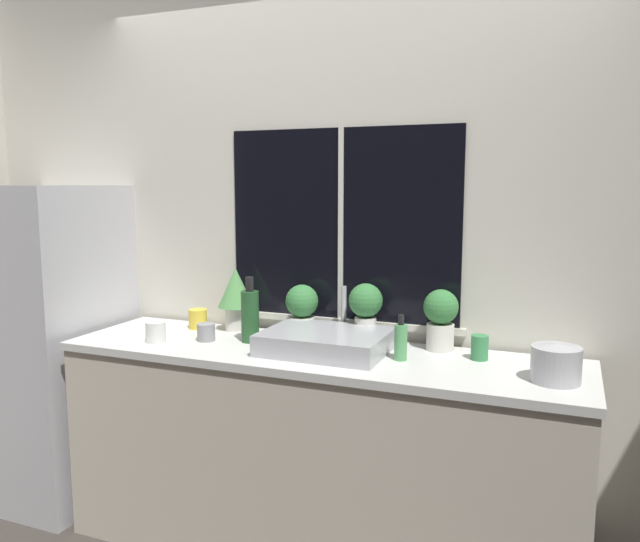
{
  "coord_description": "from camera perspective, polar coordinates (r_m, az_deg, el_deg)",
  "views": [
    {
      "loc": [
        1.0,
        -2.12,
        1.64
      ],
      "look_at": [
        0.02,
        0.29,
        1.28
      ],
      "focal_mm": 35.0,
      "sensor_mm": 36.0,
      "label": 1
    }
  ],
  "objects": [
    {
      "name": "counter",
      "position": [
        2.86,
        -0.45,
        -16.33
      ],
      "size": [
        2.27,
        0.6,
        0.93
      ],
      "color": "beige",
      "rests_on": "ground_plane"
    },
    {
      "name": "mug_yellow",
      "position": [
        3.17,
        -11.1,
        -4.31
      ],
      "size": [
        0.09,
        0.09,
        0.1
      ],
      "color": "gold",
      "rests_on": "counter"
    },
    {
      "name": "refrigerator",
      "position": [
        3.59,
        -23.23,
        -5.98
      ],
      "size": [
        0.65,
        0.74,
        1.64
      ],
      "color": "#B7B7BC",
      "rests_on": "ground_plane"
    },
    {
      "name": "potted_plant_center_right",
      "position": [
        2.82,
        4.19,
        -3.35
      ],
      "size": [
        0.15,
        0.15,
        0.27
      ],
      "color": "silver",
      "rests_on": "counter"
    },
    {
      "name": "wall_left",
      "position": [
        4.78,
        -18.67,
        4.0
      ],
      "size": [
        0.06,
        7.0,
        2.7
      ],
      "color": "beige",
      "rests_on": "ground_plane"
    },
    {
      "name": "kettle",
      "position": [
        2.43,
        20.77,
        -7.87
      ],
      "size": [
        0.18,
        0.18,
        0.15
      ],
      "color": "#B2B2B7",
      "rests_on": "counter"
    },
    {
      "name": "mug_white",
      "position": [
        2.94,
        -14.79,
        -5.41
      ],
      "size": [
        0.09,
        0.09,
        0.09
      ],
      "color": "white",
      "rests_on": "counter"
    },
    {
      "name": "potted_plant_center_left",
      "position": [
        2.93,
        -1.66,
        -3.43
      ],
      "size": [
        0.15,
        0.15,
        0.25
      ],
      "color": "silver",
      "rests_on": "counter"
    },
    {
      "name": "potted_plant_far_left",
      "position": [
        3.08,
        -7.7,
        -2.03
      ],
      "size": [
        0.18,
        0.18,
        0.31
      ],
      "color": "silver",
      "rests_on": "counter"
    },
    {
      "name": "bottle_tall",
      "position": [
        2.85,
        -6.41,
        -4.01
      ],
      "size": [
        0.08,
        0.08,
        0.3
      ],
      "color": "#235128",
      "rests_on": "counter"
    },
    {
      "name": "potted_plant_far_right",
      "position": [
        2.74,
        10.98,
        -4.11
      ],
      "size": [
        0.15,
        0.15,
        0.27
      ],
      "color": "silver",
      "rests_on": "counter"
    },
    {
      "name": "sink",
      "position": [
        2.69,
        0.54,
        -6.44
      ],
      "size": [
        0.52,
        0.45,
        0.25
      ],
      "color": "#ADADB2",
      "rests_on": "counter"
    },
    {
      "name": "wall_back",
      "position": [
        2.96,
        2.18,
        2.26
      ],
      "size": [
        8.0,
        0.09,
        2.7
      ],
      "color": "beige",
      "rests_on": "ground_plane"
    },
    {
      "name": "mug_green",
      "position": [
        2.65,
        14.38,
        -6.79
      ],
      "size": [
        0.07,
        0.07,
        0.1
      ],
      "color": "#38844C",
      "rests_on": "counter"
    },
    {
      "name": "mug_grey",
      "position": [
        2.92,
        -10.38,
        -5.53
      ],
      "size": [
        0.08,
        0.08,
        0.08
      ],
      "color": "gray",
      "rests_on": "counter"
    },
    {
      "name": "soap_bottle",
      "position": [
        2.57,
        7.39,
        -6.39
      ],
      "size": [
        0.05,
        0.05,
        0.19
      ],
      "color": "#519E5B",
      "rests_on": "counter"
    }
  ]
}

